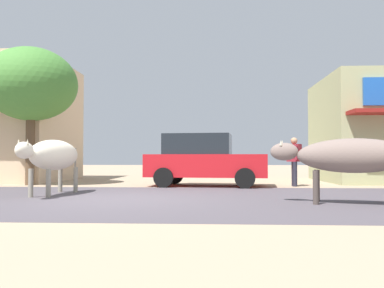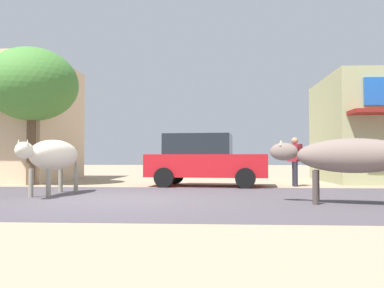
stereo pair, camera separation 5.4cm
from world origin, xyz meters
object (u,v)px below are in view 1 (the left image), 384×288
parked_hatchback_car (204,159)px  cow_near_brown (54,156)px  cow_far_dark (349,156)px  roadside_tree (31,85)px  pedestrian_by_shop (294,158)px

parked_hatchback_car → cow_near_brown: parked_hatchback_car is taller
cow_far_dark → cow_near_brown: bearing=165.9°
roadside_tree → cow_far_dark: (8.63, -5.06, -2.39)m
cow_near_brown → cow_far_dark: bearing=-14.1°
parked_hatchback_car → cow_far_dark: (2.90, -4.88, 0.08)m
roadside_tree → cow_far_dark: size_ratio=1.71×
parked_hatchback_car → pedestrian_by_shop: 2.83m
roadside_tree → cow_far_dark: bearing=-30.4°
cow_near_brown → pedestrian_by_shop: pedestrian_by_shop is taller
cow_near_brown → parked_hatchback_car: bearing=42.6°
roadside_tree → cow_near_brown: bearing=-57.7°
cow_near_brown → cow_far_dark: cow_near_brown is taller
pedestrian_by_shop → parked_hatchback_car: bearing=-179.1°
parked_hatchback_car → cow_near_brown: size_ratio=1.42×
cow_far_dark → roadside_tree: bearing=149.6°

